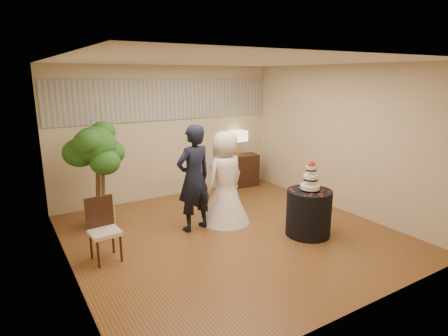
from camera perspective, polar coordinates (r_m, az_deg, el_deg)
floor at (r=6.37m, az=1.14°, el=-10.07°), size 5.00×5.00×0.00m
ceiling at (r=5.82m, az=1.28°, el=15.98°), size 5.00×5.00×0.00m
wall_back at (r=8.12m, az=-8.44°, el=5.36°), size 5.00×0.06×2.80m
wall_front at (r=4.14m, az=20.36°, el=-3.72°), size 5.00×0.06×2.80m
wall_left at (r=5.08m, az=-23.25°, el=-0.81°), size 0.06×5.00×2.80m
wall_right at (r=7.57m, az=17.36°, el=4.25°), size 0.06×5.00×2.80m
mural_border at (r=8.03m, az=-8.56°, el=10.28°), size 4.90×0.02×0.85m
groom at (r=6.30m, az=-4.61°, el=-1.57°), size 0.73×0.54×1.82m
bride at (r=6.62m, az=0.23°, el=-1.48°), size 1.07×1.07×1.66m
cake_table at (r=6.38m, az=12.77°, el=-6.66°), size 0.95×0.95×0.77m
wedding_cake at (r=6.19m, az=13.08°, el=-1.15°), size 0.32×0.32×0.50m
console at (r=8.92m, az=2.26°, el=-0.42°), size 0.95×0.50×0.76m
table_lamp at (r=8.77m, az=2.30°, el=3.83°), size 0.30×0.30×0.58m
ficus_tree at (r=6.71m, az=-18.72°, el=-1.11°), size 1.26×1.26×1.87m
side_chair at (r=5.63m, az=-17.74°, el=-9.06°), size 0.45×0.47×0.91m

